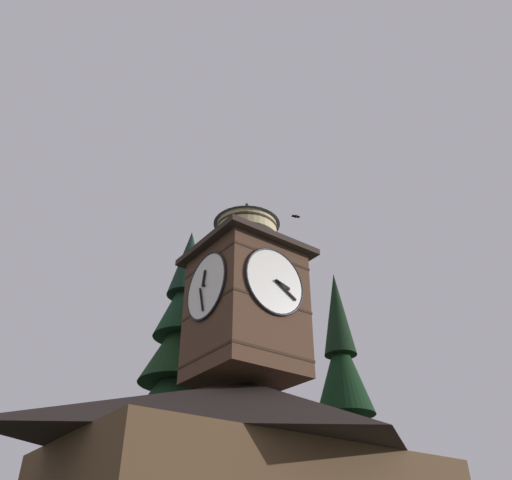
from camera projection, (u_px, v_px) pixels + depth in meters
clock_tower at (246, 294)px, 20.64m from camera, size 4.33×4.33×8.03m
pine_tree_behind at (177, 421)px, 21.50m from camera, size 6.32×6.32×15.68m
pine_tree_aside at (349, 451)px, 25.62m from camera, size 5.64×5.64×15.96m
moon at (198, 452)px, 46.18m from camera, size 2.11×2.11×2.11m
flying_bird_high at (296, 216)px, 30.17m from camera, size 0.52×0.33×0.15m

